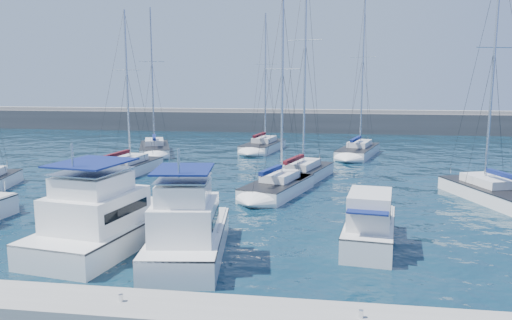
# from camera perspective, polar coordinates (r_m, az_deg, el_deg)

# --- Properties ---
(ground) EXTENTS (220.00, 220.00, 0.00)m
(ground) POSITION_cam_1_polar(r_m,az_deg,el_deg) (28.16, -6.13, -7.46)
(ground) COLOR black
(ground) RESTS_ON ground
(breakwater) EXTENTS (160.00, 6.00, 4.45)m
(breakwater) POSITION_cam_1_polar(r_m,az_deg,el_deg) (78.71, 3.38, 4.09)
(breakwater) COLOR #424244
(breakwater) RESTS_ON ground
(dock) EXTENTS (40.00, 2.20, 0.60)m
(dock) POSITION_cam_1_polar(r_m,az_deg,el_deg) (18.31, -15.13, -16.17)
(dock) COLOR gray
(dock) RESTS_ON ground
(dock_cleat_centre) EXTENTS (0.16, 0.16, 0.25)m
(dock_cleat_centre) POSITION_cam_1_polar(r_m,az_deg,el_deg) (18.13, -15.19, -14.96)
(dock_cleat_centre) COLOR silver
(dock_cleat_centre) RESTS_ON dock
(dock_cleat_near_stbd) EXTENTS (0.16, 0.16, 0.25)m
(dock_cleat_near_stbd) POSITION_cam_1_polar(r_m,az_deg,el_deg) (16.82, 11.92, -16.82)
(dock_cleat_near_stbd) COLOR silver
(dock_cleat_near_stbd) RESTS_ON dock
(motor_yacht_port_inner) EXTENTS (5.41, 9.99, 4.69)m
(motor_yacht_port_inner) POSITION_cam_1_polar(r_m,az_deg,el_deg) (25.61, -16.73, -6.86)
(motor_yacht_port_inner) COLOR white
(motor_yacht_port_inner) RESTS_ON ground
(motor_yacht_stbd_inner) EXTENTS (4.22, 8.35, 4.69)m
(motor_yacht_stbd_inner) POSITION_cam_1_polar(r_m,az_deg,el_deg) (23.03, -7.82, -8.36)
(motor_yacht_stbd_inner) COLOR white
(motor_yacht_stbd_inner) RESTS_ON ground
(motor_yacht_stbd_outer) EXTENTS (3.13, 6.70, 3.20)m
(motor_yacht_stbd_outer) POSITION_cam_1_polar(r_m,az_deg,el_deg) (25.06, 12.84, -7.50)
(motor_yacht_stbd_outer) COLOR white
(motor_yacht_stbd_outer) RESTS_ON ground
(sailboat_mid_b) EXTENTS (4.00, 8.86, 14.12)m
(sailboat_mid_b) POSITION_cam_1_polar(r_m,az_deg,el_deg) (44.07, -14.67, -0.95)
(sailboat_mid_b) COLOR white
(sailboat_mid_b) RESTS_ON ground
(sailboat_mid_c) EXTENTS (4.93, 7.77, 13.98)m
(sailboat_mid_c) POSITION_cam_1_polar(r_m,az_deg,el_deg) (35.25, 2.49, -3.13)
(sailboat_mid_c) COLOR white
(sailboat_mid_c) RESTS_ON ground
(sailboat_mid_d) EXTENTS (5.47, 9.40, 17.88)m
(sailboat_mid_d) POSITION_cam_1_polar(r_m,az_deg,el_deg) (40.20, 5.03, -1.58)
(sailboat_mid_d) COLOR white
(sailboat_mid_d) RESTS_ON ground
(sailboat_mid_e) EXTENTS (5.61, 8.83, 16.26)m
(sailboat_mid_e) POSITION_cam_1_polar(r_m,az_deg,el_deg) (37.15, 25.32, -3.36)
(sailboat_mid_e) COLOR white
(sailboat_mid_e) RESTS_ON ground
(sailboat_back_a) EXTENTS (5.84, 9.22, 15.99)m
(sailboat_back_a) POSITION_cam_1_polar(r_m,az_deg,el_deg) (55.84, -11.52, 1.28)
(sailboat_back_a) COLOR white
(sailboat_back_a) RESTS_ON ground
(sailboat_back_b) EXTENTS (4.55, 8.66, 15.66)m
(sailboat_back_b) POSITION_cam_1_polar(r_m,az_deg,el_deg) (56.84, 0.81, 1.60)
(sailboat_back_b) COLOR white
(sailboat_back_b) RESTS_ON ground
(sailboat_back_c) EXTENTS (5.26, 9.48, 16.68)m
(sailboat_back_c) POSITION_cam_1_polar(r_m,az_deg,el_deg) (54.23, 11.61, 1.05)
(sailboat_back_c) COLOR white
(sailboat_back_c) RESTS_ON ground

